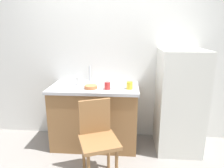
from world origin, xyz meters
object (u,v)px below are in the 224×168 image
(terracotta_bowl, at_px, (91,87))
(cup_white, at_px, (79,81))
(refrigerator, at_px, (179,101))
(cup_yellow, at_px, (130,85))
(chair, at_px, (98,137))
(cup_red, at_px, (107,86))

(terracotta_bowl, bearing_deg, cup_white, 136.28)
(terracotta_bowl, xyz_separation_m, cup_white, (-0.21, 0.20, 0.03))
(refrigerator, distance_m, cup_yellow, 0.73)
(refrigerator, xyz_separation_m, chair, (-1.03, -0.67, -0.20))
(refrigerator, height_order, chair, refrigerator)
(refrigerator, height_order, cup_red, refrigerator)
(refrigerator, relative_size, cup_red, 14.48)
(cup_red, bearing_deg, cup_yellow, 6.97)
(terracotta_bowl, relative_size, cup_white, 1.60)
(chair, height_order, terracotta_bowl, terracotta_bowl)
(terracotta_bowl, height_order, cup_yellow, cup_yellow)
(refrigerator, height_order, cup_yellow, refrigerator)
(chair, xyz_separation_m, terracotta_bowl, (-0.17, 0.57, 0.41))
(cup_white, bearing_deg, refrigerator, -3.81)
(terracotta_bowl, bearing_deg, refrigerator, 5.04)
(chair, distance_m, cup_yellow, 0.81)
(refrigerator, bearing_deg, cup_red, -172.66)
(refrigerator, bearing_deg, cup_yellow, -172.50)
(terracotta_bowl, bearing_deg, cup_red, -5.05)
(cup_white, bearing_deg, cup_yellow, -14.24)
(refrigerator, xyz_separation_m, cup_yellow, (-0.68, -0.09, 0.24))
(cup_red, bearing_deg, refrigerator, 7.34)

